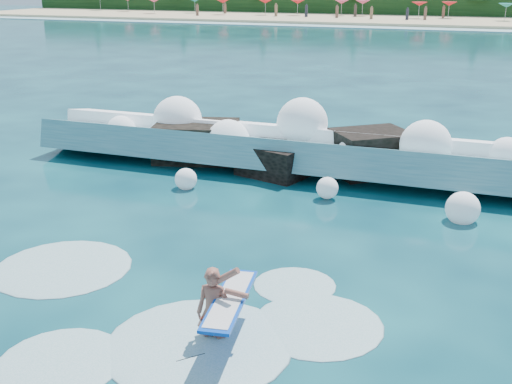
{
  "coord_description": "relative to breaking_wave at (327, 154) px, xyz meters",
  "views": [
    {
      "loc": [
        6.23,
        -10.69,
        5.78
      ],
      "look_at": [
        1.5,
        2.0,
        1.2
      ],
      "focal_mm": 45.0,
      "sensor_mm": 36.0,
      "label": 1
    }
  ],
  "objects": [
    {
      "name": "wave_spray",
      "position": [
        -0.46,
        -0.04,
        0.45
      ],
      "size": [
        15.27,
        4.69,
        2.26
      ],
      "color": "white",
      "rests_on": "ground"
    },
    {
      "name": "surf_foam",
      "position": [
        -0.3,
        -9.65,
        -0.57
      ],
      "size": [
        9.64,
        5.67,
        0.16
      ],
      "color": "silver",
      "rests_on": "ground"
    },
    {
      "name": "wet_band",
      "position": [
        -1.64,
        59.12,
        -0.53
      ],
      "size": [
        140.0,
        5.0,
        0.08
      ],
      "primitive_type": "cube",
      "color": "silver",
      "rests_on": "ground"
    },
    {
      "name": "beach",
      "position": [
        -1.64,
        70.12,
        -0.37
      ],
      "size": [
        140.0,
        20.0,
        0.4
      ],
      "primitive_type": "cube",
      "color": "tan",
      "rests_on": "ground"
    },
    {
      "name": "beachgoers",
      "position": [
        -11.26,
        67.55,
        0.54
      ],
      "size": [
        97.87,
        13.46,
        1.9
      ],
      "color": "#3F332D",
      "rests_on": "ground"
    },
    {
      "name": "beach_umbrellas",
      "position": [
        -1.31,
        72.44,
        1.68
      ],
      "size": [
        112.51,
        6.67,
        0.5
      ],
      "color": "#137A7A",
      "rests_on": "ground"
    },
    {
      "name": "breaking_wave",
      "position": [
        0.0,
        0.0,
        0.0
      ],
      "size": [
        18.91,
        2.91,
        1.63
      ],
      "color": "teal",
      "rests_on": "ground"
    },
    {
      "name": "ground",
      "position": [
        -1.64,
        -7.88,
        -0.57
      ],
      "size": [
        200.0,
        200.0,
        0.0
      ],
      "primitive_type": "plane",
      "color": "#062737",
      "rests_on": "ground"
    },
    {
      "name": "rock_cluster",
      "position": [
        -1.8,
        -0.01,
        -0.08
      ],
      "size": [
        8.65,
        3.6,
        1.54
      ],
      "color": "black",
      "rests_on": "ground"
    },
    {
      "name": "treeline",
      "position": [
        -1.64,
        80.12,
        1.93
      ],
      "size": [
        140.0,
        4.0,
        5.0
      ],
      "primitive_type": "cube",
      "color": "black",
      "rests_on": "ground"
    },
    {
      "name": "surfer_with_board",
      "position": [
        0.73,
        -10.05,
        0.01
      ],
      "size": [
        1.0,
        2.81,
        1.57
      ],
      "color": "#945445",
      "rests_on": "ground"
    }
  ]
}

